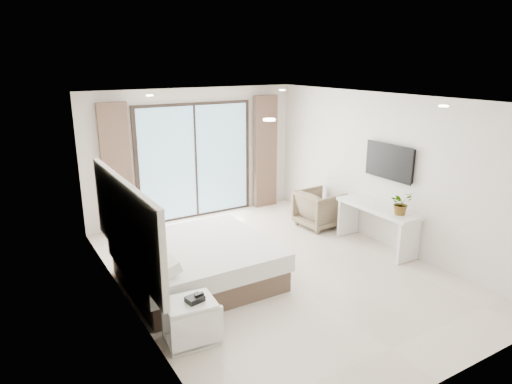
# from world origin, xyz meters

# --- Properties ---
(ground) EXTENTS (6.20, 6.20, 0.00)m
(ground) POSITION_xyz_m (0.00, 0.00, 0.00)
(ground) COLOR beige
(ground) RESTS_ON ground
(room_shell) EXTENTS (4.62, 6.22, 2.72)m
(room_shell) POSITION_xyz_m (-0.20, 0.77, 1.58)
(room_shell) COLOR silver
(room_shell) RESTS_ON ground
(bed) EXTENTS (2.13, 2.03, 0.73)m
(bed) POSITION_xyz_m (-1.24, 0.27, 0.31)
(bed) COLOR brown
(bed) RESTS_ON ground
(nightstand) EXTENTS (0.63, 0.53, 0.53)m
(nightstand) POSITION_xyz_m (-1.93, -1.08, 0.27)
(nightstand) COLOR white
(nightstand) RESTS_ON ground
(phone) EXTENTS (0.22, 0.19, 0.07)m
(phone) POSITION_xyz_m (-1.87, -1.12, 0.57)
(phone) COLOR black
(phone) RESTS_ON nightstand
(console_desk) EXTENTS (0.51, 1.62, 0.77)m
(console_desk) POSITION_xyz_m (2.04, -0.14, 0.56)
(console_desk) COLOR white
(console_desk) RESTS_ON ground
(plant) EXTENTS (0.39, 0.43, 0.31)m
(plant) POSITION_xyz_m (2.04, -0.64, 0.92)
(plant) COLOR #33662D
(plant) RESTS_ON console_desk
(armchair) EXTENTS (0.78, 0.83, 0.81)m
(armchair) POSITION_xyz_m (1.85, 1.22, 0.41)
(armchair) COLOR #807153
(armchair) RESTS_ON ground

